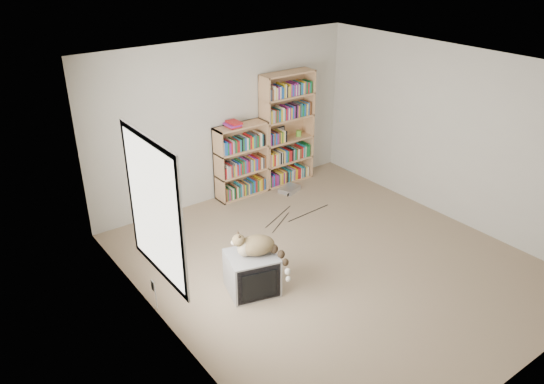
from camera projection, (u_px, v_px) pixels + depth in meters
floor at (331, 262)px, 6.85m from camera, size 4.50×5.00×0.01m
wall_back at (225, 121)px, 8.11m from camera, size 4.50×0.02×2.50m
wall_front at (537, 271)px, 4.49m from camera, size 4.50×0.02×2.50m
wall_left at (164, 231)px, 5.10m from camera, size 0.02×5.00×2.50m
wall_right at (454, 136)px, 7.50m from camera, size 0.02×5.00×2.50m
ceiling at (342, 69)px, 5.75m from camera, size 4.50×5.00×0.02m
window at (154, 209)px, 5.18m from camera, size 0.02×1.22×1.52m
crt_tv at (252, 273)px, 6.22m from camera, size 0.68×0.64×0.49m
cat at (261, 249)px, 6.07m from camera, size 0.59×0.64×0.52m
bookcase_tall at (286, 131)px, 8.74m from camera, size 0.94×0.30×1.87m
bookcase_short at (241, 163)px, 8.41m from camera, size 0.86×0.30×1.19m
book_stack at (233, 124)px, 8.01m from camera, size 0.20×0.26×0.08m
green_mug at (298, 133)px, 8.89m from camera, size 0.09×0.09×0.10m
framed_print at (281, 132)px, 8.79m from camera, size 0.15×0.05×0.20m
dvd_player at (290, 189)px, 8.73m from camera, size 0.39×0.34×0.08m
wall_outlet at (153, 286)px, 5.85m from camera, size 0.01×0.08×0.13m
floor_cables at (280, 223)px, 7.76m from camera, size 1.20×0.70×0.01m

